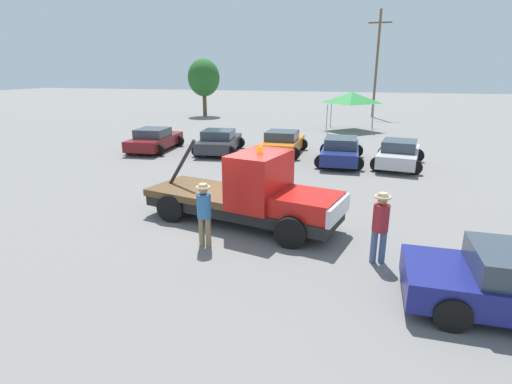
% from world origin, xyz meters
% --- Properties ---
extents(ground_plane, '(160.00, 160.00, 0.00)m').
position_xyz_m(ground_plane, '(0.00, 0.00, 0.00)').
color(ground_plane, slate).
extents(tow_truck, '(6.54, 3.28, 2.51)m').
position_xyz_m(tow_truck, '(0.38, -0.09, 0.97)').
color(tow_truck, black).
rests_on(tow_truck, ground).
extents(person_near_truck, '(0.41, 0.41, 1.83)m').
position_xyz_m(person_near_truck, '(4.12, -1.70, 1.08)').
color(person_near_truck, '#475B84').
rests_on(person_near_truck, ground).
extents(person_at_hood, '(0.39, 0.39, 1.78)m').
position_xyz_m(person_at_hood, '(-0.40, -1.94, 1.05)').
color(person_at_hood, '#847051').
rests_on(person_at_hood, ground).
extents(parked_car_maroon, '(2.71, 4.57, 1.34)m').
position_xyz_m(parked_car_maroon, '(-8.53, 9.90, 0.65)').
color(parked_car_maroon, maroon).
rests_on(parked_car_maroon, ground).
extents(parked_car_charcoal, '(2.86, 4.48, 1.34)m').
position_xyz_m(parked_car_charcoal, '(-4.59, 10.34, 0.65)').
color(parked_car_charcoal, '#2D2D33').
rests_on(parked_car_charcoal, ground).
extents(parked_car_orange, '(2.51, 4.23, 1.34)m').
position_xyz_m(parked_car_orange, '(-0.96, 10.89, 0.65)').
color(parked_car_orange, orange).
rests_on(parked_car_orange, ground).
extents(parked_car_navy, '(2.48, 4.82, 1.34)m').
position_xyz_m(parked_car_navy, '(2.40, 9.53, 0.65)').
color(parked_car_navy, navy).
rests_on(parked_car_navy, ground).
extents(parked_car_silver, '(2.73, 4.47, 1.34)m').
position_xyz_m(parked_car_silver, '(5.25, 9.40, 0.65)').
color(parked_car_silver, '#B7B7BC').
rests_on(parked_car_silver, ground).
extents(canopy_tent_green, '(3.45, 3.45, 2.97)m').
position_xyz_m(canopy_tent_green, '(2.31, 21.48, 2.55)').
color(canopy_tent_green, '#9E9EA3').
rests_on(canopy_tent_green, ground).
extents(tree_left, '(3.21, 3.21, 5.74)m').
position_xyz_m(tree_left, '(-12.77, 27.95, 3.85)').
color(tree_left, brown).
rests_on(tree_left, ground).
extents(utility_pole, '(2.20, 0.24, 10.18)m').
position_xyz_m(utility_pole, '(4.06, 31.63, 5.35)').
color(utility_pole, brown).
rests_on(utility_pole, ground).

